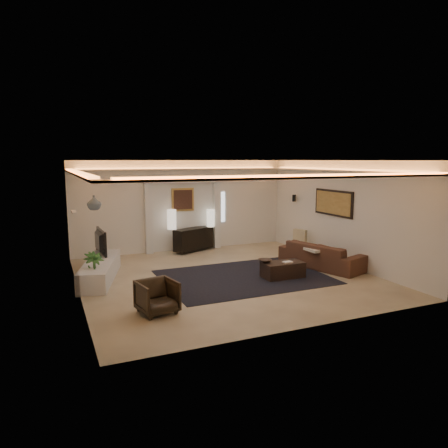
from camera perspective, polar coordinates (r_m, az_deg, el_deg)
name	(u,v)px	position (r m, az deg, el deg)	size (l,w,h in m)	color
floor	(226,277)	(10.55, 0.30, -7.25)	(7.00, 7.00, 0.00)	beige
ceiling	(226,160)	(10.14, 0.31, 8.70)	(7.00, 7.00, 0.00)	white
wall_back	(183,206)	(13.50, -5.68, 2.51)	(7.00, 7.00, 0.00)	white
wall_front	(309,247)	(7.23, 11.55, -3.08)	(7.00, 7.00, 0.00)	white
wall_left	(76,229)	(9.42, -19.58, -0.67)	(7.00, 7.00, 0.00)	white
wall_right	(341,213)	(12.08, 15.70, 1.49)	(7.00, 7.00, 0.00)	white
cove_soffit	(226,172)	(10.15, 0.31, 7.12)	(7.00, 7.00, 0.04)	silver
daylight_slit	(221,207)	(13.96, -0.36, 2.35)	(0.25, 0.03, 1.00)	white
area_rug	(244,277)	(10.54, 2.75, -7.25)	(4.00, 3.00, 0.01)	black
pilaster_left	(148,219)	(13.15, -10.30, 0.71)	(0.22, 0.20, 2.20)	silver
pilaster_right	(217,215)	(13.84, -1.00, 1.25)	(0.22, 0.20, 2.20)	silver
alcove_header	(183,181)	(13.34, -5.60, 5.89)	(2.52, 0.20, 0.12)	silver
painting_frame	(183,200)	(13.45, -5.66, 3.35)	(0.74, 0.04, 0.74)	tan
painting_canvas	(183,200)	(13.43, -5.62, 3.34)	(0.62, 0.02, 0.62)	#4C2D1E
art_panel_frame	(334,203)	(12.26, 14.76, 2.81)	(0.04, 1.64, 0.74)	black
art_panel_gold	(333,203)	(12.25, 14.67, 2.81)	(0.02, 1.50, 0.62)	tan
wall_sconce	(294,198)	(13.75, 9.57, 3.51)	(0.12, 0.12, 0.22)	black
wall_niche	(74,212)	(10.78, -19.84, 1.52)	(0.10, 0.55, 0.04)	silver
console	(194,239)	(13.43, -4.18, -2.03)	(1.39, 0.43, 0.69)	black
lamp_left	(172,218)	(13.18, -7.17, 0.76)	(0.28, 0.28, 0.62)	#F2E1CC
lamp_right	(211,216)	(13.60, -1.85, 1.07)	(0.25, 0.25, 0.56)	white
media_ledge	(100,270)	(10.73, -16.55, -6.10)	(0.65, 2.61, 0.49)	silver
tv	(97,243)	(11.38, -16.99, -2.45)	(0.15, 1.12, 0.65)	black
figurine	(98,244)	(11.92, -16.86, -2.60)	(0.13, 0.13, 0.35)	#493729
ginger_jar	(94,203)	(10.92, -17.36, 2.80)	(0.35, 0.35, 0.36)	#46616D
plant	(94,271)	(9.98, -17.40, -6.11)	(0.47, 0.47, 0.84)	#2E6024
sofa	(322,255)	(11.70, 13.22, -4.17)	(0.91, 2.33, 0.68)	#3F2B12
throw_blanket	(318,249)	(11.42, 12.79, -3.39)	(0.62, 0.51, 0.07)	beige
throw_pillow	(300,237)	(13.17, 10.36, -1.71)	(0.13, 0.45, 0.45)	#C5B68B
coffee_table	(283,270)	(10.55, 8.04, -6.19)	(1.01, 0.55, 0.38)	black
bowl	(265,260)	(10.42, 5.63, -4.95)	(0.32, 0.32, 0.08)	#39291F
magazine	(288,261)	(10.48, 8.69, -5.06)	(0.23, 0.16, 0.03)	silver
armchair	(157,297)	(8.18, -9.13, -9.81)	(0.69, 0.71, 0.64)	#34291B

